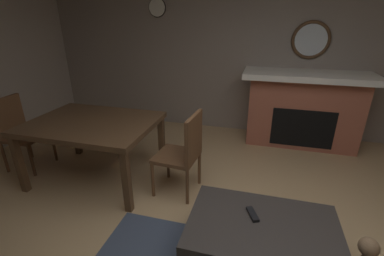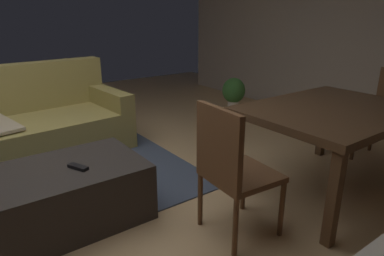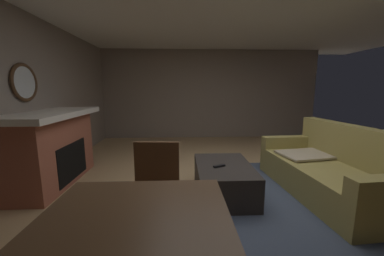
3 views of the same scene
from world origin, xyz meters
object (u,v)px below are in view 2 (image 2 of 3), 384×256
at_px(couch, 23,128).
at_px(dining_table, 332,116).
at_px(ottoman_coffee_table, 66,195).
at_px(dining_chair_west, 231,165).
at_px(tv_remote, 78,167).
at_px(potted_plant, 234,92).

relative_size(couch, dining_table, 1.49).
bearing_deg(ottoman_coffee_table, dining_chair_west, -43.91).
bearing_deg(tv_remote, potted_plant, 3.32).
height_order(ottoman_coffee_table, tv_remote, tv_remote).
bearing_deg(tv_remote, couch, 68.36).
xyz_separation_m(ottoman_coffee_table, tv_remote, (0.09, -0.08, 0.23)).
relative_size(couch, ottoman_coffee_table, 1.93).
xyz_separation_m(couch, ottoman_coffee_table, (-0.02, -1.47, -0.11)).
bearing_deg(dining_chair_west, dining_table, -0.38).
xyz_separation_m(tv_remote, dining_table, (1.87, -0.75, 0.22)).
distance_m(ottoman_coffee_table, dining_chair_west, 1.22).
bearing_deg(dining_table, ottoman_coffee_table, 157.04).
bearing_deg(ottoman_coffee_table, couch, 89.13).
bearing_deg(couch, dining_chair_west, -70.10).
bearing_deg(dining_chair_west, tv_remote, 135.96).
relative_size(tv_remote, potted_plant, 0.30).
relative_size(ottoman_coffee_table, tv_remote, 6.85).
height_order(ottoman_coffee_table, dining_table, dining_table).
relative_size(ottoman_coffee_table, dining_table, 0.77).
bearing_deg(potted_plant, ottoman_coffee_table, -154.63).
height_order(dining_table, potted_plant, dining_table).
xyz_separation_m(ottoman_coffee_table, dining_table, (1.95, -0.83, 0.45)).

